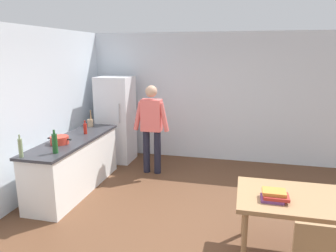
{
  "coord_description": "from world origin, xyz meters",
  "views": [
    {
      "loc": [
        0.71,
        -3.75,
        2.31
      ],
      "look_at": [
        -0.44,
        1.04,
        1.14
      ],
      "focal_mm": 33.92,
      "sensor_mm": 36.0,
      "label": 1
    }
  ],
  "objects_px": {
    "utensil_jar": "(90,122)",
    "bottle_wine_green": "(55,143)",
    "dining_table": "(302,204)",
    "book_stack": "(274,196)",
    "cooking_pot": "(59,140)",
    "bottle_vinegar_tall": "(20,148)",
    "refrigerator": "(116,119)",
    "person": "(152,124)",
    "bottle_sauce_red": "(85,129)"
  },
  "relations": [
    {
      "from": "refrigerator",
      "to": "person",
      "type": "bearing_deg",
      "value": -30.23
    },
    {
      "from": "dining_table",
      "to": "cooking_pot",
      "type": "height_order",
      "value": "cooking_pot"
    },
    {
      "from": "refrigerator",
      "to": "cooking_pot",
      "type": "relative_size",
      "value": 4.5
    },
    {
      "from": "utensil_jar",
      "to": "bottle_vinegar_tall",
      "type": "bearing_deg",
      "value": -92.21
    },
    {
      "from": "dining_table",
      "to": "bottle_vinegar_tall",
      "type": "height_order",
      "value": "bottle_vinegar_tall"
    },
    {
      "from": "utensil_jar",
      "to": "bottle_wine_green",
      "type": "height_order",
      "value": "bottle_wine_green"
    },
    {
      "from": "person",
      "to": "bottle_wine_green",
      "type": "bearing_deg",
      "value": -116.48
    },
    {
      "from": "utensil_jar",
      "to": "bottle_wine_green",
      "type": "xyz_separation_m",
      "value": [
        0.28,
        -1.62,
        0.07
      ]
    },
    {
      "from": "cooking_pot",
      "to": "bottle_wine_green",
      "type": "xyz_separation_m",
      "value": [
        0.2,
        -0.43,
        0.09
      ]
    },
    {
      "from": "refrigerator",
      "to": "person",
      "type": "height_order",
      "value": "refrigerator"
    },
    {
      "from": "bottle_sauce_red",
      "to": "bottle_vinegar_tall",
      "type": "distance_m",
      "value": 1.38
    },
    {
      "from": "cooking_pot",
      "to": "bottle_vinegar_tall",
      "type": "bearing_deg",
      "value": -101.89
    },
    {
      "from": "dining_table",
      "to": "bottle_vinegar_tall",
      "type": "bearing_deg",
      "value": 178.73
    },
    {
      "from": "bottle_wine_green",
      "to": "refrigerator",
      "type": "bearing_deg",
      "value": 91.36
    },
    {
      "from": "dining_table",
      "to": "bottle_wine_green",
      "type": "xyz_separation_m",
      "value": [
        -3.24,
        0.35,
        0.37
      ]
    },
    {
      "from": "bottle_sauce_red",
      "to": "bottle_vinegar_tall",
      "type": "relative_size",
      "value": 0.75
    },
    {
      "from": "refrigerator",
      "to": "utensil_jar",
      "type": "xyz_separation_m",
      "value": [
        -0.22,
        -0.73,
        0.08
      ]
    },
    {
      "from": "bottle_wine_green",
      "to": "bottle_vinegar_tall",
      "type": "bearing_deg",
      "value": -142.09
    },
    {
      "from": "refrigerator",
      "to": "utensil_jar",
      "type": "height_order",
      "value": "refrigerator"
    },
    {
      "from": "bottle_sauce_red",
      "to": "bottle_vinegar_tall",
      "type": "height_order",
      "value": "bottle_vinegar_tall"
    },
    {
      "from": "person",
      "to": "bottle_sauce_red",
      "type": "xyz_separation_m",
      "value": [
        -1.0,
        -0.71,
        0.02
      ]
    },
    {
      "from": "utensil_jar",
      "to": "person",
      "type": "bearing_deg",
      "value": 8.72
    },
    {
      "from": "bottle_sauce_red",
      "to": "bottle_wine_green",
      "type": "distance_m",
      "value": 1.09
    },
    {
      "from": "bottle_vinegar_tall",
      "to": "cooking_pot",
      "type": "bearing_deg",
      "value": 78.11
    },
    {
      "from": "dining_table",
      "to": "book_stack",
      "type": "xyz_separation_m",
      "value": [
        -0.31,
        -0.14,
        0.13
      ]
    },
    {
      "from": "refrigerator",
      "to": "bottle_vinegar_tall",
      "type": "height_order",
      "value": "refrigerator"
    },
    {
      "from": "refrigerator",
      "to": "bottle_wine_green",
      "type": "height_order",
      "value": "refrigerator"
    },
    {
      "from": "person",
      "to": "utensil_jar",
      "type": "height_order",
      "value": "person"
    },
    {
      "from": "utensil_jar",
      "to": "cooking_pot",
      "type": "bearing_deg",
      "value": -86.38
    },
    {
      "from": "bottle_wine_green",
      "to": "cooking_pot",
      "type": "bearing_deg",
      "value": 115.14
    },
    {
      "from": "utensil_jar",
      "to": "refrigerator",
      "type": "bearing_deg",
      "value": 73.24
    },
    {
      "from": "person",
      "to": "book_stack",
      "type": "height_order",
      "value": "person"
    },
    {
      "from": "person",
      "to": "bottle_wine_green",
      "type": "height_order",
      "value": "person"
    },
    {
      "from": "cooking_pot",
      "to": "bottle_sauce_red",
      "type": "distance_m",
      "value": 0.66
    },
    {
      "from": "bottle_vinegar_tall",
      "to": "utensil_jar",
      "type": "bearing_deg",
      "value": 87.79
    },
    {
      "from": "bottle_wine_green",
      "to": "person",
      "type": "bearing_deg",
      "value": 63.52
    },
    {
      "from": "dining_table",
      "to": "book_stack",
      "type": "relative_size",
      "value": 4.84
    },
    {
      "from": "dining_table",
      "to": "cooking_pot",
      "type": "distance_m",
      "value": 3.54
    },
    {
      "from": "book_stack",
      "to": "bottle_sauce_red",
      "type": "bearing_deg",
      "value": 152.62
    },
    {
      "from": "person",
      "to": "cooking_pot",
      "type": "bearing_deg",
      "value": -128.76
    },
    {
      "from": "bottle_sauce_red",
      "to": "bottle_wine_green",
      "type": "height_order",
      "value": "bottle_wine_green"
    },
    {
      "from": "bottle_wine_green",
      "to": "book_stack",
      "type": "distance_m",
      "value": 2.98
    },
    {
      "from": "refrigerator",
      "to": "bottle_wine_green",
      "type": "relative_size",
      "value": 5.29
    },
    {
      "from": "dining_table",
      "to": "bottle_sauce_red",
      "type": "relative_size",
      "value": 5.83
    },
    {
      "from": "dining_table",
      "to": "bottle_sauce_red",
      "type": "distance_m",
      "value": 3.66
    },
    {
      "from": "bottle_sauce_red",
      "to": "person",
      "type": "bearing_deg",
      "value": 35.58
    },
    {
      "from": "bottle_sauce_red",
      "to": "book_stack",
      "type": "bearing_deg",
      "value": -27.38
    },
    {
      "from": "cooking_pot",
      "to": "utensil_jar",
      "type": "relative_size",
      "value": 1.25
    },
    {
      "from": "cooking_pot",
      "to": "book_stack",
      "type": "height_order",
      "value": "cooking_pot"
    },
    {
      "from": "cooking_pot",
      "to": "utensil_jar",
      "type": "bearing_deg",
      "value": 93.62
    }
  ]
}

